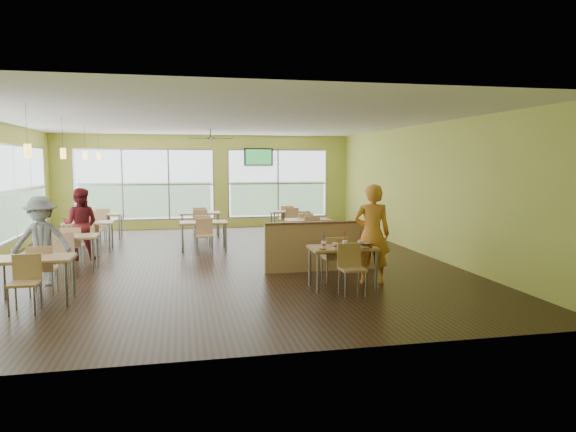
# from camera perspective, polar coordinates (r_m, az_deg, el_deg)

# --- Properties ---
(room) EXTENTS (12.00, 12.04, 3.20)m
(room) POSITION_cam_1_polar(r_m,az_deg,el_deg) (11.84, -7.67, 2.68)
(room) COLOR black
(room) RESTS_ON ground
(window_bays) EXTENTS (9.24, 10.24, 2.38)m
(window_bays) POSITION_cam_1_polar(r_m,az_deg,el_deg) (15.00, -18.69, 2.63)
(window_bays) COLOR white
(window_bays) RESTS_ON room
(main_table) EXTENTS (1.22, 1.52, 0.87)m
(main_table) POSITION_cam_1_polar(r_m,az_deg,el_deg) (9.39, 6.09, -4.12)
(main_table) COLOR tan
(main_table) RESTS_ON floor
(half_wall_divider) EXTENTS (2.40, 0.14, 1.04)m
(half_wall_divider) POSITION_cam_1_polar(r_m,az_deg,el_deg) (10.77, 3.71, -3.37)
(half_wall_divider) COLOR tan
(half_wall_divider) RESTS_ON floor
(dining_tables) EXTENTS (6.92, 8.72, 0.87)m
(dining_tables) POSITION_cam_1_polar(r_m,az_deg,el_deg) (13.60, -12.56, -1.08)
(dining_tables) COLOR tan
(dining_tables) RESTS_ON floor
(pendant_lights) EXTENTS (0.11, 7.31, 0.86)m
(pendant_lights) POSITION_cam_1_polar(r_m,az_deg,el_deg) (12.69, -22.62, 6.35)
(pendant_lights) COLOR #2D2119
(pendant_lights) RESTS_ON ceiling
(ceiling_fan) EXTENTS (1.25, 1.25, 0.29)m
(ceiling_fan) POSITION_cam_1_polar(r_m,az_deg,el_deg) (14.83, -8.60, 8.53)
(ceiling_fan) COLOR #2D2119
(ceiling_fan) RESTS_ON ceiling
(tv_backwall) EXTENTS (1.00, 0.07, 0.60)m
(tv_backwall) POSITION_cam_1_polar(r_m,az_deg,el_deg) (17.88, -3.30, 6.55)
(tv_backwall) COLOR black
(tv_backwall) RESTS_ON wall_back
(man_plaid) EXTENTS (0.78, 0.61, 1.87)m
(man_plaid) POSITION_cam_1_polar(r_m,az_deg,el_deg) (9.72, 9.31, -1.99)
(man_plaid) COLOR orange
(man_plaid) RESTS_ON floor
(patron_maroon) EXTENTS (0.89, 0.73, 1.68)m
(patron_maroon) POSITION_cam_1_polar(r_m,az_deg,el_deg) (12.89, -22.07, -0.83)
(patron_maroon) COLOR maroon
(patron_maroon) RESTS_ON floor
(patron_grey) EXTENTS (1.07, 0.62, 1.66)m
(patron_grey) POSITION_cam_1_polar(r_m,az_deg,el_deg) (10.51, -25.72, -2.51)
(patron_grey) COLOR slate
(patron_grey) RESTS_ON floor
(cup_blue) EXTENTS (0.09, 0.09, 0.31)m
(cup_blue) POSITION_cam_1_polar(r_m,az_deg,el_deg) (9.20, 3.98, -3.15)
(cup_blue) COLOR white
(cup_blue) RESTS_ON main_table
(cup_yellow) EXTENTS (0.08, 0.08, 0.31)m
(cup_yellow) POSITION_cam_1_polar(r_m,az_deg,el_deg) (9.07, 5.23, -3.30)
(cup_yellow) COLOR white
(cup_yellow) RESTS_ON main_table
(cup_red_near) EXTENTS (0.09, 0.09, 0.33)m
(cup_red_near) POSITION_cam_1_polar(r_m,az_deg,el_deg) (9.27, 6.35, -3.09)
(cup_red_near) COLOR white
(cup_red_near) RESTS_ON main_table
(cup_red_far) EXTENTS (0.09, 0.09, 0.34)m
(cup_red_far) POSITION_cam_1_polar(r_m,az_deg,el_deg) (9.29, 8.04, -3.07)
(cup_red_far) COLOR white
(cup_red_far) RESTS_ON main_table
(food_basket) EXTENTS (0.22, 0.22, 0.05)m
(food_basket) POSITION_cam_1_polar(r_m,az_deg,el_deg) (9.51, 8.58, -3.11)
(food_basket) COLOR black
(food_basket) RESTS_ON main_table
(ketchup_cup) EXTENTS (0.06, 0.06, 0.02)m
(ketchup_cup) POSITION_cam_1_polar(r_m,az_deg,el_deg) (9.27, 9.18, -3.46)
(ketchup_cup) COLOR #B21717
(ketchup_cup) RESTS_ON main_table
(wrapper_left) EXTENTS (0.15, 0.14, 0.04)m
(wrapper_left) POSITION_cam_1_polar(r_m,az_deg,el_deg) (9.01, 3.85, -3.64)
(wrapper_left) COLOR #A98652
(wrapper_left) RESTS_ON main_table
(wrapper_mid) EXTENTS (0.26, 0.24, 0.05)m
(wrapper_mid) POSITION_cam_1_polar(r_m,az_deg,el_deg) (9.39, 5.53, -3.20)
(wrapper_mid) COLOR #A98652
(wrapper_mid) RESTS_ON main_table
(wrapper_right) EXTENTS (0.18, 0.17, 0.04)m
(wrapper_right) POSITION_cam_1_polar(r_m,az_deg,el_deg) (9.19, 8.55, -3.50)
(wrapper_right) COLOR #A98652
(wrapper_right) RESTS_ON main_table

